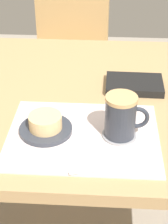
# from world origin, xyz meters

# --- Properties ---
(dining_table) EXTENTS (1.09, 0.85, 0.71)m
(dining_table) POSITION_xyz_m (0.00, 0.00, 0.63)
(dining_table) COLOR tan
(dining_table) RESTS_ON ground_plane
(wooden_chair) EXTENTS (0.47, 0.47, 0.95)m
(wooden_chair) POSITION_xyz_m (-0.07, 0.77, 0.52)
(wooden_chair) COLOR tan
(wooden_chair) RESTS_ON ground_plane
(placemat) EXTENTS (0.40, 0.31, 0.00)m
(placemat) POSITION_xyz_m (0.07, -0.22, 0.71)
(placemat) COLOR silver
(placemat) RESTS_ON dining_table
(pastry_plate) EXTENTS (0.14, 0.14, 0.01)m
(pastry_plate) POSITION_xyz_m (-0.03, -0.21, 0.72)
(pastry_plate) COLOR #333842
(pastry_plate) RESTS_ON placemat
(pastry) EXTENTS (0.09, 0.09, 0.04)m
(pastry) POSITION_xyz_m (-0.03, -0.21, 0.74)
(pastry) COLOR #E5BC7F
(pastry) RESTS_ON pastry_plate
(coffee_coaster) EXTENTS (0.09, 0.09, 0.00)m
(coffee_coaster) POSITION_xyz_m (0.17, -0.22, 0.71)
(coffee_coaster) COLOR #99999E
(coffee_coaster) RESTS_ON placemat
(coffee_mug) EXTENTS (0.11, 0.08, 0.11)m
(coffee_mug) POSITION_xyz_m (0.17, -0.22, 0.77)
(coffee_mug) COLOR #2D333D
(coffee_mug) RESTS_ON coffee_coaster
(teaspoon) EXTENTS (0.13, 0.04, 0.01)m
(teaspoon) POSITION_xyz_m (0.12, -0.36, 0.71)
(teaspoon) COLOR silver
(teaspoon) RESTS_ON placemat
(small_book) EXTENTS (0.18, 0.13, 0.02)m
(small_book) POSITION_xyz_m (0.22, 0.05, 0.72)
(small_book) COLOR black
(small_book) RESTS_ON dining_table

